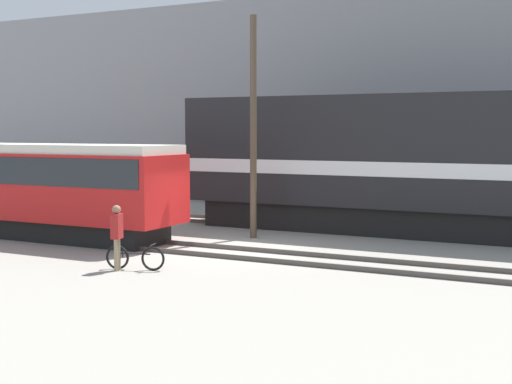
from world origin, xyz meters
TOP-DOWN VIEW (x-y plane):
  - ground_plane at (0.00, 0.00)m, footprint 120.00×120.00m
  - track_near at (0.00, -0.56)m, footprint 60.00×1.50m
  - track_far at (0.00, 5.87)m, footprint 60.00×1.51m
  - building_backdrop at (0.00, 15.10)m, footprint 48.89×6.00m
  - freight_locomotive at (5.06, 5.87)m, footprint 18.40×3.04m
  - streetcar at (-6.52, -0.56)m, footprint 9.56×2.54m
  - bicycle at (-0.62, -3.80)m, footprint 1.59×0.60m
  - person at (-1.01, -4.06)m, footprint 0.31×0.41m
  - utility_pole_left at (-0.43, 2.66)m, footprint 0.23×0.23m

SIDE VIEW (x-z plane):
  - ground_plane at x=0.00m, z-range 0.00..0.00m
  - track_near at x=0.00m, z-range 0.00..0.14m
  - track_far at x=0.00m, z-range 0.00..0.14m
  - bicycle at x=-0.62m, z-range -0.03..0.68m
  - person at x=-1.01m, z-range 0.19..1.92m
  - streetcar at x=-6.52m, z-range 0.23..3.45m
  - freight_locomotive at x=5.06m, z-range -0.18..5.33m
  - utility_pole_left at x=-0.43m, z-range 0.00..7.53m
  - building_backdrop at x=0.00m, z-range 0.00..10.04m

